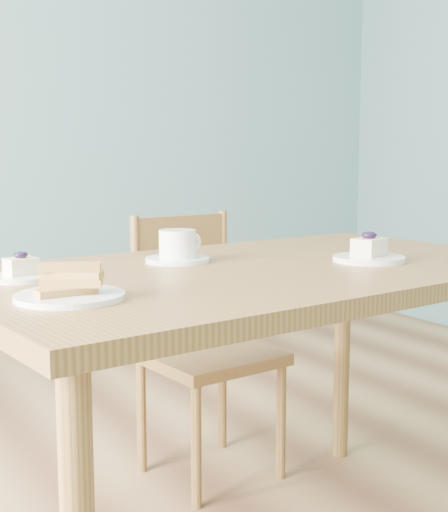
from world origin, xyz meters
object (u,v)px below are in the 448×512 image
Objects in this scene: dining_table at (261,297)px; coffee_cup at (178,248)px; cheesecake_plate_near at (369,254)px; dining_chair at (203,343)px; biscotti_plate at (70,289)px; cheesecake_plate_far at (21,272)px.

dining_table is 0.24m from coffee_cup.
cheesecake_plate_near is 1.12× the size of coffee_cup.
biscotti_plate is at bearing -139.86° from dining_chair.
dining_table is at bearing 17.19° from biscotti_plate.
dining_chair reaches higher than cheesecake_plate_far.
coffee_cup is (0.40, 0.06, 0.02)m from cheesecake_plate_far.
cheesecake_plate_near is (0.27, -0.07, 0.10)m from dining_table.
cheesecake_plate_near is 0.80m from biscotti_plate.
cheesecake_plate_near is at bearing 6.35° from biscotti_plate.
cheesecake_plate_far is at bearing 168.35° from cheesecake_plate_near.
biscotti_plate is (-0.38, -0.32, -0.01)m from coffee_cup.
cheesecake_plate_near is at bearing -11.65° from cheesecake_plate_far.
coffee_cup is 0.50m from biscotti_plate.
dining_chair reaches higher than biscotti_plate.
coffee_cup is at bearing 40.02° from biscotti_plate.
biscotti_plate is (-0.79, -0.09, 0.00)m from cheesecake_plate_near.
dining_chair is 5.88× the size of cheesecake_plate_far.
biscotti_plate is (-0.66, -0.71, 0.35)m from dining_chair.
dining_chair is 5.28× the size of coffee_cup.
biscotti_plate is (0.02, -0.26, 0.00)m from cheesecake_plate_far.
dining_table is at bearing -9.81° from cheesecake_plate_far.
dining_chair reaches higher than cheesecake_plate_near.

